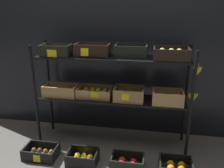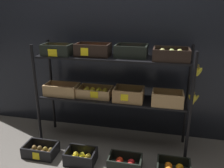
{
  "view_description": "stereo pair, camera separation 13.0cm",
  "coord_description": "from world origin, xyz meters",
  "px_view_note": "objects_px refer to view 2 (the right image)",
  "views": [
    {
      "loc": [
        0.4,
        -2.37,
        1.53
      ],
      "look_at": [
        0.0,
        0.0,
        0.71
      ],
      "focal_mm": 37.94,
      "sensor_mm": 36.0,
      "label": 1
    },
    {
      "loc": [
        0.53,
        -2.34,
        1.53
      ],
      "look_at": [
        0.0,
        0.0,
        0.71
      ],
      "focal_mm": 37.94,
      "sensor_mm": 36.0,
      "label": 2
    }
  ],
  "objects_px": {
    "display_rack": "(114,77)",
    "crate_ground_lemon": "(81,158)",
    "crate_ground_apple_red": "(125,163)",
    "crate_ground_kiwi": "(41,151)"
  },
  "relations": [
    {
      "from": "display_rack",
      "to": "crate_ground_lemon",
      "type": "distance_m",
      "value": 0.89
    },
    {
      "from": "display_rack",
      "to": "crate_ground_lemon",
      "type": "bearing_deg",
      "value": -120.28
    },
    {
      "from": "display_rack",
      "to": "crate_ground_apple_red",
      "type": "bearing_deg",
      "value": -63.92
    },
    {
      "from": "crate_ground_apple_red",
      "to": "crate_ground_kiwi",
      "type": "bearing_deg",
      "value": 179.64
    },
    {
      "from": "crate_ground_kiwi",
      "to": "crate_ground_lemon",
      "type": "xyz_separation_m",
      "value": [
        0.46,
        -0.02,
        0.01
      ]
    },
    {
      "from": "display_rack",
      "to": "crate_ground_kiwi",
      "type": "height_order",
      "value": "display_rack"
    },
    {
      "from": "display_rack",
      "to": "crate_ground_kiwi",
      "type": "distance_m",
      "value": 1.11
    },
    {
      "from": "crate_ground_lemon",
      "to": "crate_ground_kiwi",
      "type": "bearing_deg",
      "value": 177.04
    },
    {
      "from": "crate_ground_lemon",
      "to": "display_rack",
      "type": "bearing_deg",
      "value": 59.72
    },
    {
      "from": "display_rack",
      "to": "crate_ground_lemon",
      "type": "height_order",
      "value": "display_rack"
    }
  ]
}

